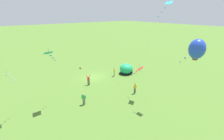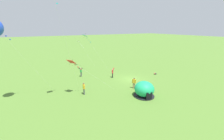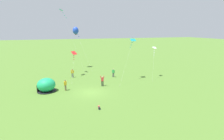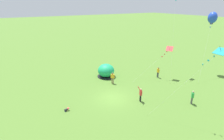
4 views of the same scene
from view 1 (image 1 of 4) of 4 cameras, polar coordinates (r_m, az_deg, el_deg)
The scene contains 12 objects.
ground_plane at distance 29.82m, azimuth -7.09°, elevation -2.67°, with size 300.00×300.00×0.00m, color #517A2D.
popup_tent at distance 31.12m, azimuth 5.41°, elevation 0.42°, with size 2.81×2.81×2.10m.
toddler_crawling at distance 34.62m, azimuth -11.94°, elevation 0.77°, with size 0.27×0.55×0.32m.
person_center_field at distance 29.72m, azimuth 0.87°, elevation -0.57°, with size 0.43×0.46×1.72m.
person_flying_kite at distance 26.41m, azimuth -8.97°, elevation -3.66°, with size 0.71×0.62×1.89m.
person_far_back at distance 21.20m, azimuth -10.75°, elevation -10.54°, with size 0.45×0.44×1.72m.
person_watching_sky at distance 23.76m, azimuth 8.73°, elevation -6.70°, with size 0.59×0.28×1.72m.
kite_teal at distance 19.88m, azimuth -22.75°, elevation 5.57°, with size 4.53×4.20×7.85m.
kite_white at distance 19.81m, azimuth -34.77°, elevation -1.81°, with size 2.49×3.59×6.11m.
kite_blue at distance 15.02m, azimuth 29.63°, elevation 6.93°, with size 3.42×5.77×9.88m.
kite_cyan at distance 19.98m, azimuth 19.89°, elevation 21.43°, with size 4.33×3.82×13.30m.
kite_red at distance 21.23m, azimuth 10.32°, elevation 0.28°, with size 1.89×6.51×5.07m.
Camera 1 is at (13.95, 23.49, 11.97)m, focal length 24.00 mm.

